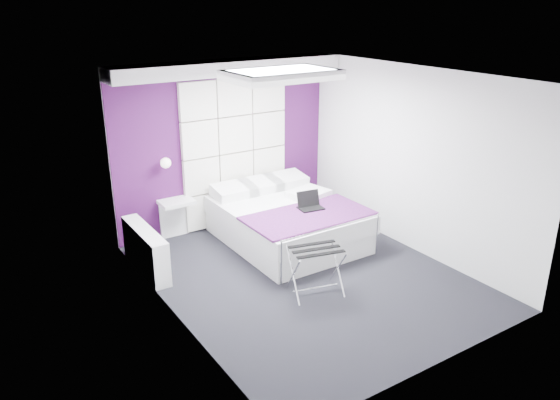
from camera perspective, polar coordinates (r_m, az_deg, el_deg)
name	(u,v)px	position (r m, az deg, el deg)	size (l,w,h in m)	color
floor	(306,276)	(7.24, 2.76, -7.97)	(4.40, 4.40, 0.00)	black
ceiling	(310,75)	(6.43, 3.16, 12.89)	(4.40, 4.40, 0.00)	white
wall_back	(225,145)	(8.53, -5.77, 5.77)	(3.60, 3.60, 0.00)	silver
wall_left	(171,212)	(5.91, -11.37, -1.22)	(4.40, 4.40, 0.00)	silver
wall_right	(412,160)	(7.87, 13.66, 4.05)	(4.40, 4.40, 0.00)	silver
accent_wall	(225,145)	(8.52, -5.74, 5.76)	(3.58, 0.02, 2.58)	#3F0F42
soffit	(230,67)	(8.09, -5.24, 13.65)	(3.58, 0.50, 0.20)	white
headboard	(236,152)	(8.58, -4.67, 4.99)	(1.80, 0.08, 2.30)	white
skylight	(281,74)	(6.93, 0.15, 13.04)	(1.36, 0.86, 0.12)	white
wall_lamp	(165,162)	(8.01, -11.97, 3.88)	(0.15, 0.15, 0.15)	white
radiator	(146,250)	(7.46, -13.86, -5.10)	(0.22, 1.20, 0.60)	white
bed	(287,221)	(8.11, 0.71, -2.23)	(1.77, 2.14, 0.75)	white
nightstand	(176,202)	(8.21, -10.80, -0.19)	(0.49, 0.38, 0.05)	white
luggage_rack	(316,271)	(6.73, 3.75, -7.40)	(0.61, 0.45, 0.60)	silver
laptop	(309,204)	(7.82, 3.05, -0.43)	(0.34, 0.25, 0.25)	black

